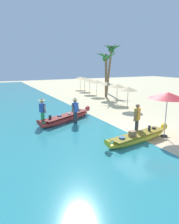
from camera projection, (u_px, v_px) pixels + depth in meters
ground_plane at (141, 131)px, 11.58m from camera, size 80.00×80.00×0.00m
boat_yellow_foreground at (139, 137)px, 9.84m from camera, size 4.27×1.30×0.71m
boat_red_midground at (67, 118)px, 13.18m from camera, size 4.45×2.72×0.81m
person_vendor_hatted at (75, 109)px, 12.59m from camera, size 0.58×0.44×1.73m
person_tourist_customer at (137, 118)px, 10.51m from camera, size 0.58×0.46×1.75m
person_vendor_assistant at (42, 110)px, 12.35m from camera, size 0.44×0.58×1.72m
patio_umbrella_large at (168, 96)px, 10.16m from camera, size 1.92×1.92×2.37m
parasol_row_0 at (128, 89)px, 16.70m from camera, size 1.60×1.60×1.91m
parasol_row_1 at (117, 86)px, 19.01m from camera, size 1.60×1.60×1.91m
parasol_row_2 at (107, 83)px, 21.28m from camera, size 1.60×1.60×1.91m
parasol_row_3 at (97, 81)px, 23.60m from camera, size 1.60×1.60×1.91m
parasol_row_4 at (90, 80)px, 25.45m from camera, size 1.60×1.60×1.91m
parasol_row_5 at (85, 79)px, 28.02m from camera, size 1.60×1.60×1.91m
parasol_row_6 at (80, 78)px, 29.99m from camera, size 1.60×1.60×1.91m
palm_tree_tall_inland at (111, 53)px, 25.75m from camera, size 2.66×2.91×6.33m
palm_tree_leaning_seaward at (106, 61)px, 22.28m from camera, size 2.72×2.53×5.12m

